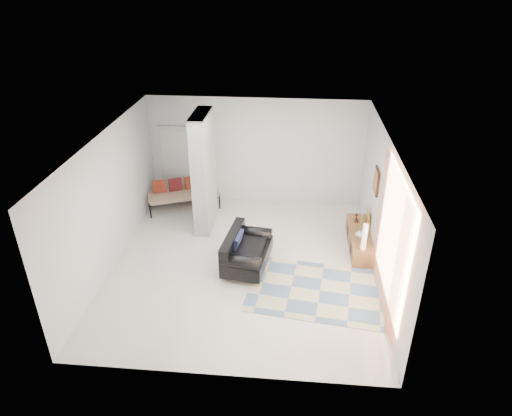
{
  "coord_description": "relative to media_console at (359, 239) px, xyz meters",
  "views": [
    {
      "loc": [
        0.99,
        -7.96,
        5.68
      ],
      "look_at": [
        0.21,
        0.6,
        1.05
      ],
      "focal_mm": 32.0,
      "sensor_mm": 36.0,
      "label": 1
    }
  ],
  "objects": [
    {
      "name": "hallway_door",
      "position": [
        -4.62,
        2.06,
        0.81
      ],
      "size": [
        0.85,
        0.06,
        2.04
      ],
      "primitive_type": "cube",
      "color": "beige",
      "rests_on": "floor"
    },
    {
      "name": "wall_right",
      "position": [
        0.23,
        -0.9,
        1.19
      ],
      "size": [
        0.0,
        6.0,
        6.0
      ],
      "primitive_type": "plane",
      "rotation": [
        1.57,
        0.0,
        -1.57
      ],
      "color": "silver",
      "rests_on": "ground"
    },
    {
      "name": "curtain",
      "position": [
        0.15,
        -2.05,
        1.24
      ],
      "size": [
        0.0,
        2.55,
        2.55
      ],
      "primitive_type": "plane",
      "rotation": [
        1.57,
        0.0,
        1.57
      ],
      "color": "#FF8543",
      "rests_on": "wall_right"
    },
    {
      "name": "vase",
      "position": [
        -0.05,
        -0.24,
        0.29
      ],
      "size": [
        0.21,
        0.21,
        0.19
      ],
      "primitive_type": "imported",
      "rotation": [
        0.0,
        0.0,
        0.15
      ],
      "color": "silver",
      "rests_on": "media_console"
    },
    {
      "name": "daybed",
      "position": [
        -4.42,
        1.56,
        0.21
      ],
      "size": [
        1.96,
        1.37,
        0.77
      ],
      "rotation": [
        0.0,
        0.0,
        0.38
      ],
      "color": "black",
      "rests_on": "floor"
    },
    {
      "name": "wall_left",
      "position": [
        -5.27,
        -0.9,
        1.19
      ],
      "size": [
        0.0,
        6.0,
        6.0
      ],
      "primitive_type": "plane",
      "rotation": [
        1.57,
        0.0,
        1.57
      ],
      "color": "silver",
      "rests_on": "ground"
    },
    {
      "name": "wall_back",
      "position": [
        -2.52,
        2.1,
        1.19
      ],
      "size": [
        6.0,
        0.0,
        6.0
      ],
      "primitive_type": "plane",
      "rotation": [
        1.57,
        0.0,
        0.0
      ],
      "color": "silver",
      "rests_on": "ground"
    },
    {
      "name": "floor",
      "position": [
        -2.52,
        -0.9,
        -0.21
      ],
      "size": [
        6.0,
        6.0,
        0.0
      ],
      "primitive_type": "plane",
      "color": "beige",
      "rests_on": "ground"
    },
    {
      "name": "media_console",
      "position": [
        0.0,
        0.0,
        0.0
      ],
      "size": [
        0.45,
        1.7,
        0.8
      ],
      "color": "brown",
      "rests_on": "floor"
    },
    {
      "name": "wall_front",
      "position": [
        -2.52,
        -3.9,
        1.19
      ],
      "size": [
        6.0,
        0.0,
        6.0
      ],
      "primitive_type": "plane",
      "rotation": [
        -1.57,
        0.0,
        0.0
      ],
      "color": "silver",
      "rests_on": "ground"
    },
    {
      "name": "bronze_figurine",
      "position": [
        -0.05,
        0.44,
        0.31
      ],
      "size": [
        0.12,
        0.12,
        0.22
      ],
      "primitive_type": null,
      "rotation": [
        0.0,
        0.0,
        -0.09
      ],
      "color": "black",
      "rests_on": "media_console"
    },
    {
      "name": "cylinder_lamp",
      "position": [
        -0.02,
        -0.7,
        0.49
      ],
      "size": [
        0.11,
        0.11,
        0.59
      ],
      "primitive_type": "cylinder",
      "color": "silver",
      "rests_on": "media_console"
    },
    {
      "name": "wall_art",
      "position": [
        0.2,
        -0.0,
        1.44
      ],
      "size": [
        0.04,
        0.45,
        0.55
      ],
      "primitive_type": "cube",
      "color": "#371F0F",
      "rests_on": "wall_right"
    },
    {
      "name": "loveseat",
      "position": [
        -2.49,
        -0.95,
        0.16
      ],
      "size": [
        1.01,
        1.52,
        0.76
      ],
      "rotation": [
        0.0,
        0.0,
        -0.13
      ],
      "color": "silver",
      "rests_on": "floor"
    },
    {
      "name": "ceiling",
      "position": [
        -2.52,
        -0.9,
        2.59
      ],
      "size": [
        6.0,
        6.0,
        0.0
      ],
      "primitive_type": "plane",
      "rotation": [
        3.14,
        0.0,
        0.0
      ],
      "color": "white",
      "rests_on": "wall_back"
    },
    {
      "name": "partition_column",
      "position": [
        -3.62,
        0.7,
        1.19
      ],
      "size": [
        0.35,
        1.2,
        2.8
      ],
      "primitive_type": "cube",
      "color": "#A1A6A8",
      "rests_on": "floor"
    },
    {
      "name": "area_rug",
      "position": [
        -0.92,
        -1.67,
        -0.2
      ],
      "size": [
        2.98,
        2.18,
        0.01
      ],
      "primitive_type": "cube",
      "rotation": [
        0.0,
        0.0,
        -0.13
      ],
      "color": "#C0BA93",
      "rests_on": "floor"
    }
  ]
}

